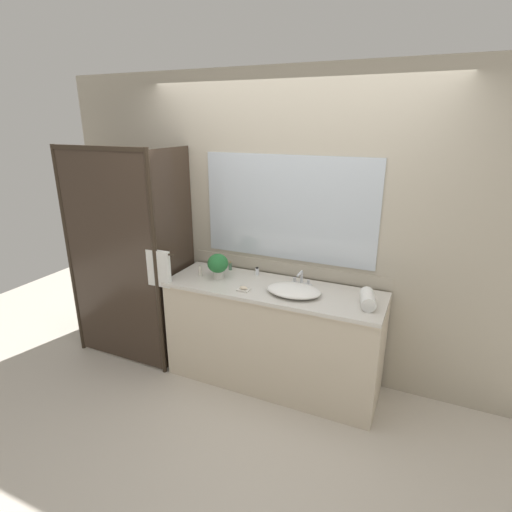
{
  "coord_description": "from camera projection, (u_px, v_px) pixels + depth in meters",
  "views": [
    {
      "loc": [
        1.12,
        -2.81,
        2.19
      ],
      "look_at": [
        -0.15,
        0.0,
        1.15
      ],
      "focal_mm": 28.22,
      "sensor_mm": 36.0,
      "label": 1
    }
  ],
  "objects": [
    {
      "name": "amenity_bottle_conditioner",
      "position": [
        200.0,
        270.0,
        3.51
      ],
      "size": [
        0.03,
        0.03,
        0.1
      ],
      "color": "silver",
      "rests_on": "vanity_cabinet"
    },
    {
      "name": "sink_basin",
      "position": [
        294.0,
        290.0,
        3.14
      ],
      "size": [
        0.43,
        0.31,
        0.06
      ],
      "primitive_type": "ellipsoid",
      "color": "white",
      "rests_on": "vanity_cabinet"
    },
    {
      "name": "amenity_bottle_shampoo",
      "position": [
        230.0,
        266.0,
        3.65
      ],
      "size": [
        0.03,
        0.03,
        0.08
      ],
      "color": "#4C7056",
      "rests_on": "vanity_cabinet"
    },
    {
      "name": "rolled_towel_near_edge",
      "position": [
        368.0,
        299.0,
        2.94
      ],
      "size": [
        0.16,
        0.25,
        0.11
      ],
      "primitive_type": "cylinder",
      "rotation": [
        1.57,
        0.0,
        0.23
      ],
      "color": "white",
      "rests_on": "vanity_cabinet"
    },
    {
      "name": "faucet",
      "position": [
        301.0,
        281.0,
        3.3
      ],
      "size": [
        0.17,
        0.13,
        0.13
      ],
      "color": "silver",
      "rests_on": "vanity_cabinet"
    },
    {
      "name": "soap_dish",
      "position": [
        244.0,
        289.0,
        3.21
      ],
      "size": [
        0.1,
        0.07,
        0.04
      ],
      "color": "silver",
      "rests_on": "vanity_cabinet"
    },
    {
      "name": "amenity_bottle_lotion",
      "position": [
        257.0,
        271.0,
        3.53
      ],
      "size": [
        0.03,
        0.03,
        0.07
      ],
      "color": "silver",
      "rests_on": "vanity_cabinet"
    },
    {
      "name": "ground_plane",
      "position": [
        271.0,
        381.0,
        3.57
      ],
      "size": [
        8.0,
        8.0,
        0.0
      ],
      "primitive_type": "plane",
      "color": "beige"
    },
    {
      "name": "shower_enclosure",
      "position": [
        132.0,
        258.0,
        3.57
      ],
      "size": [
        1.2,
        0.59,
        2.0
      ],
      "color": "#2D2319",
      "rests_on": "ground_plane"
    },
    {
      "name": "vanity_cabinet",
      "position": [
        272.0,
        336.0,
        3.43
      ],
      "size": [
        1.8,
        0.58,
        0.9
      ],
      "color": "beige",
      "rests_on": "ground_plane"
    },
    {
      "name": "wall_back_with_mirror",
      "position": [
        288.0,
        230.0,
        3.44
      ],
      "size": [
        4.4,
        0.06,
        2.6
      ],
      "color": "#B2A893",
      "rests_on": "ground_plane"
    },
    {
      "name": "potted_plant",
      "position": [
        218.0,
        264.0,
        3.43
      ],
      "size": [
        0.18,
        0.18,
        0.22
      ],
      "color": "beige",
      "rests_on": "vanity_cabinet"
    }
  ]
}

